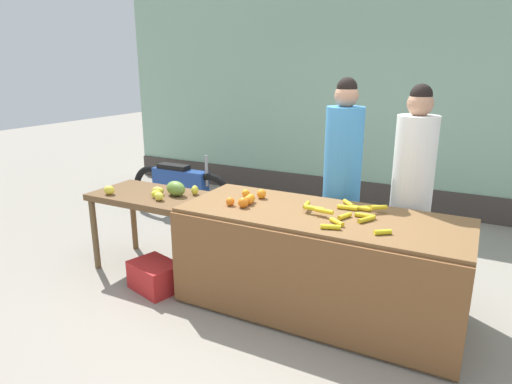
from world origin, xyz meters
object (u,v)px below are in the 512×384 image
(parked_motorcycle, at_px, (180,187))
(produce_crate, at_px, (155,276))
(produce_sack, at_px, (262,234))
(vendor_woman_white_shirt, at_px, (411,193))
(vendor_woman_blue_shirt, at_px, (342,181))

(parked_motorcycle, distance_m, produce_crate, 2.05)
(produce_crate, distance_m, produce_sack, 1.23)
(vendor_woman_white_shirt, bearing_deg, produce_sack, 176.74)
(vendor_woman_white_shirt, xyz_separation_m, produce_sack, (-1.46, 0.08, -0.67))
(produce_crate, bearing_deg, produce_sack, 63.70)
(vendor_woman_white_shirt, height_order, parked_motorcycle, vendor_woman_white_shirt)
(vendor_woman_blue_shirt, distance_m, produce_sack, 1.09)
(vendor_woman_blue_shirt, xyz_separation_m, parked_motorcycle, (-2.40, 0.72, -0.55))
(vendor_woman_blue_shirt, bearing_deg, produce_crate, -142.97)
(vendor_woman_blue_shirt, height_order, produce_crate, vendor_woman_blue_shirt)
(vendor_woman_blue_shirt, distance_m, produce_crate, 1.91)
(parked_motorcycle, xyz_separation_m, produce_crate, (1.02, -1.76, -0.27))
(vendor_woman_blue_shirt, distance_m, parked_motorcycle, 2.57)
(vendor_woman_blue_shirt, xyz_separation_m, produce_sack, (-0.84, 0.05, -0.69))
(produce_sack, bearing_deg, vendor_woman_white_shirt, -3.26)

